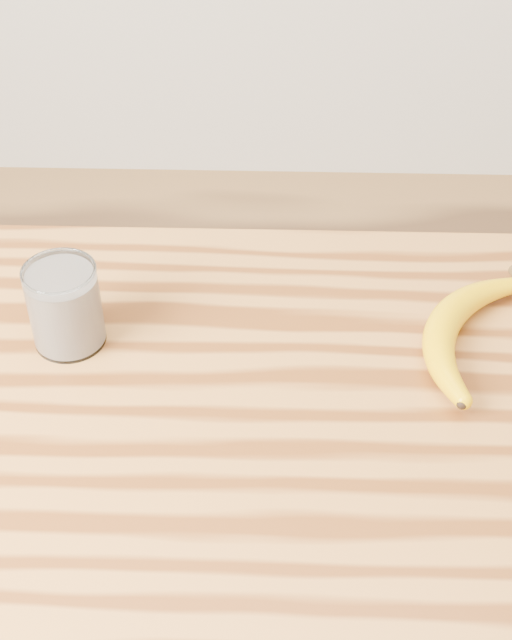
{
  "coord_description": "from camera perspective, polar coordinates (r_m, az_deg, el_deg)",
  "views": [
    {
      "loc": [
        0.04,
        -0.63,
        1.64
      ],
      "look_at": [
        0.02,
        0.17,
        0.93
      ],
      "focal_mm": 50.0,
      "sensor_mm": 36.0,
      "label": 1
    }
  ],
  "objects": [
    {
      "name": "banana",
      "position": [
        1.1,
        11.86,
        -0.29
      ],
      "size": [
        0.25,
        0.36,
        0.04
      ],
      "primitive_type": null,
      "rotation": [
        0.0,
        0.0,
        -0.43
      ],
      "color": "#DCA400",
      "rests_on": "table"
    },
    {
      "name": "smoothie_glass",
      "position": [
        1.08,
        -12.13,
        0.83
      ],
      "size": [
        0.09,
        0.09,
        0.11
      ],
      "color": "white",
      "rests_on": "table"
    },
    {
      "name": "table",
      "position": [
        1.08,
        -1.31,
        -12.49
      ],
      "size": [
        1.2,
        0.8,
        0.9
      ],
      "color": "#A2682E",
      "rests_on": "ground"
    },
    {
      "name": "room",
      "position": [
        0.7,
        -2.06,
        16.86
      ],
      "size": [
        4.04,
        4.04,
        2.7
      ],
      "color": "#9A6E40",
      "rests_on": "ground"
    }
  ]
}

